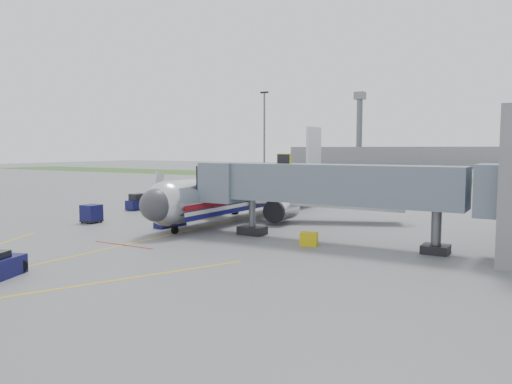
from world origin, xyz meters
The scene contains 15 objects.
ground centered at (0.00, 0.00, 0.00)m, with size 400.00×400.00×0.00m, color #565659.
grass_strip centered at (0.00, 90.00, 0.01)m, with size 300.00×25.00×0.01m, color #2D4C1E.
apron_markings centered at (0.00, -7.40, 0.00)m, with size 21.52×50.00×0.01m.
airliner centered at (0.00, 15.25, 2.65)m, with size 32.10×35.67×10.25m.
jet_bridge centered at (12.86, 5.00, 4.47)m, with size 25.30×4.00×6.90m.
light_mast_left centered at (-30.00, 70.00, 10.78)m, with size 2.00×0.44×20.40m.
distant_terminal centered at (-10.00, 170.00, 4.00)m, with size 120.00×14.00×8.00m, color slate.
control_tower centered at (-40.00, 165.00, 17.33)m, with size 4.00×4.00×30.00m.
baggage_tug centered at (-14.73, 12.81, 0.85)m, with size 1.75×2.91×1.93m.
baggage_cart_a centered at (-7.55, 10.79, 0.77)m, with size 1.50×1.50×1.50m.
baggage_cart_b centered at (-11.15, 2.67, 0.91)m, with size 1.68×1.68×1.79m.
baggage_cart_c centered at (-8.95, 15.08, 0.96)m, with size 2.08×2.08×1.89m.
belt_loader centered at (-2.80, 4.72, 0.46)m, with size 1.50×3.84×1.84m.
ground_power_cart centered at (12.21, 3.00, 0.50)m, with size 1.45×1.13×1.02m.
ramp_worker centered at (-9.65, 10.21, 0.89)m, with size 0.65×0.43×1.79m, color #8ED919.
Camera 1 is at (27.75, -30.98, 7.32)m, focal length 35.00 mm.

